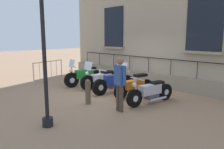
{
  "coord_description": "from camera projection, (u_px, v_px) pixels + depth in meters",
  "views": [
    {
      "loc": [
        6.17,
        6.48,
        2.36
      ],
      "look_at": [
        0.07,
        0.0,
        0.8
      ],
      "focal_mm": 35.47,
      "sensor_mm": 36.0,
      "label": 1
    }
  ],
  "objects": [
    {
      "name": "bollard",
      "position": [
        88.0,
        92.0,
        7.7
      ],
      "size": [
        0.19,
        0.19,
        0.88
      ],
      "color": "brown",
      "rests_on": "ground_plane"
    },
    {
      "name": "motorcycle_silver",
      "position": [
        151.0,
        92.0,
        7.76
      ],
      "size": [
        2.12,
        0.71,
        0.97
      ],
      "color": "black",
      "rests_on": "ground_plane"
    },
    {
      "name": "motorcycle_orange",
      "position": [
        134.0,
        85.0,
        8.66
      ],
      "size": [
        1.98,
        0.71,
        1.41
      ],
      "color": "black",
      "rests_on": "ground_plane"
    },
    {
      "name": "building_facade",
      "position": [
        156.0,
        4.0,
        10.42
      ],
      "size": [
        0.82,
        11.6,
        7.88
      ],
      "color": "tan",
      "rests_on": "ground_plane"
    },
    {
      "name": "motorcycle_green",
      "position": [
        85.0,
        76.0,
        10.56
      ],
      "size": [
        2.12,
        0.62,
        1.3
      ],
      "color": "black",
      "rests_on": "ground_plane"
    },
    {
      "name": "lamppost",
      "position": [
        42.0,
        9.0,
        5.33
      ],
      "size": [
        0.33,
        1.03,
        4.44
      ],
      "color": "black",
      "rests_on": "ground_plane"
    },
    {
      "name": "crowd_barrier",
      "position": [
        48.0,
        70.0,
        11.79
      ],
      "size": [
        1.92,
        0.54,
        1.05
      ],
      "color": "#B7B7BF",
      "rests_on": "ground_plane"
    },
    {
      "name": "motorcycle_blue",
      "position": [
        114.0,
        82.0,
        9.27
      ],
      "size": [
        2.16,
        0.58,
        1.03
      ],
      "color": "black",
      "rests_on": "ground_plane"
    },
    {
      "name": "motorcycle_white",
      "position": [
        102.0,
        79.0,
        10.05
      ],
      "size": [
        2.16,
        0.74,
        1.26
      ],
      "color": "black",
      "rests_on": "ground_plane"
    },
    {
      "name": "pedestrian_walking",
      "position": [
        120.0,
        81.0,
        6.86
      ],
      "size": [
        0.28,
        0.52,
        1.72
      ],
      "color": "#47382D",
      "rests_on": "ground_plane"
    },
    {
      "name": "ground_plane",
      "position": [
        113.0,
        93.0,
        9.22
      ],
      "size": [
        60.0,
        60.0,
        0.0
      ],
      "primitive_type": "plane",
      "color": "#9E7A5B"
    }
  ]
}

